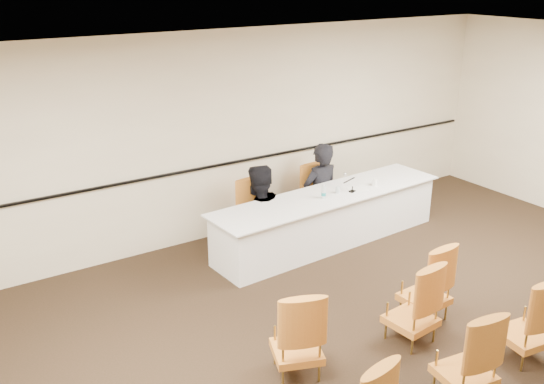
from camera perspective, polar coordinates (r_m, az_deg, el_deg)
The scene contains 19 objects.
floor at distance 6.44m, azimuth 13.42°, elevation -16.14°, with size 10.00×10.00×0.00m, color black.
ceiling at distance 5.27m, azimuth 16.11°, elevation 11.17°, with size 10.00×10.00×0.00m, color silver.
wall_back at distance 8.70m, azimuth -4.94°, elevation 5.18°, with size 10.00×0.04×3.00m, color beige.
wall_rail at distance 8.78m, azimuth -4.73°, elevation 2.60°, with size 9.80×0.04×0.03m, color black.
panel_table at distance 8.78m, azimuth 5.34°, elevation -2.49°, with size 3.71×0.86×0.74m, color white, non-canonical shape.
panelist_main at distance 9.33m, azimuth 4.53°, elevation -0.63°, with size 0.64×0.42×1.77m, color black.
panelist_main_chair at distance 9.32m, azimuth 4.54°, elevation -0.40°, with size 0.50×0.50×0.95m, color #C26222, non-canonical shape.
panelist_second at distance 8.71m, azimuth -1.36°, elevation -2.98°, with size 0.85×0.66×1.75m, color black.
panelist_second_chair at distance 8.65m, azimuth -1.37°, elevation -2.04°, with size 0.50×0.50×0.95m, color #C26222, non-canonical shape.
papers at distance 8.89m, azimuth 8.06°, elevation 0.28°, with size 0.30×0.22×0.00m, color white.
microphone at distance 8.73m, azimuth 7.60°, elevation 0.82°, with size 0.09×0.19×0.26m, color black, non-canonical shape.
water_bottle at distance 8.45m, azimuth 4.89°, elevation 0.11°, with size 0.07×0.07×0.22m, color teal, non-canonical shape.
drinking_glass at distance 8.69m, azimuth 6.21°, elevation 0.21°, with size 0.06×0.06×0.10m, color silver.
coffee_cup at distance 9.05m, azimuth 9.65°, elevation 0.94°, with size 0.08×0.08×0.12m, color white.
aud_chair_front_left at distance 6.00m, azimuth 2.37°, elevation -12.97°, with size 0.50×0.50×0.95m, color #C26222, non-canonical shape.
aud_chair_front_mid at distance 6.63m, azimuth 13.08°, elevation -10.03°, with size 0.50×0.50×0.95m, color #C26222, non-canonical shape.
aud_chair_front_right at distance 7.07m, azimuth 14.28°, elevation -8.09°, with size 0.50×0.50×0.95m, color #C26222, non-canonical shape.
aud_chair_back_mid at distance 5.97m, azimuth 17.84°, elevation -14.27°, with size 0.50×0.50×0.95m, color #C26222, non-canonical shape.
aud_chair_back_right at distance 6.73m, azimuth 22.86°, elevation -10.76°, with size 0.50×0.50×0.95m, color #C26222, non-canonical shape.
Camera 1 is at (-3.94, -3.42, 3.78)m, focal length 40.00 mm.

